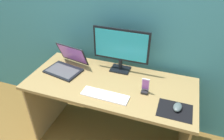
{
  "coord_description": "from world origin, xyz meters",
  "views": [
    {
      "loc": [
        0.5,
        -1.36,
        1.81
      ],
      "look_at": [
        0.02,
        -0.02,
        0.87
      ],
      "focal_mm": 33.34,
      "sensor_mm": 36.0,
      "label": 1
    }
  ],
  "objects_px": {
    "monitor": "(121,48)",
    "mouse": "(178,107)",
    "keyboard_external": "(105,95)",
    "phone_in_dock": "(145,88)",
    "laptop": "(66,65)"
  },
  "relations": [
    {
      "from": "monitor",
      "to": "keyboard_external",
      "type": "bearing_deg",
      "value": -90.17
    },
    {
      "from": "laptop",
      "to": "keyboard_external",
      "type": "bearing_deg",
      "value": -26.88
    },
    {
      "from": "laptop",
      "to": "phone_in_dock",
      "type": "relative_size",
      "value": 2.64
    },
    {
      "from": "monitor",
      "to": "phone_in_dock",
      "type": "relative_size",
      "value": 3.69
    },
    {
      "from": "keyboard_external",
      "to": "phone_in_dock",
      "type": "relative_size",
      "value": 2.77
    },
    {
      "from": "monitor",
      "to": "phone_in_dock",
      "type": "bearing_deg",
      "value": -41.5
    },
    {
      "from": "laptop",
      "to": "phone_in_dock",
      "type": "distance_m",
      "value": 0.78
    },
    {
      "from": "monitor",
      "to": "laptop",
      "type": "distance_m",
      "value": 0.54
    },
    {
      "from": "monitor",
      "to": "mouse",
      "type": "height_order",
      "value": "monitor"
    },
    {
      "from": "laptop",
      "to": "keyboard_external",
      "type": "xyz_separation_m",
      "value": [
        0.48,
        -0.25,
        -0.04
      ]
    },
    {
      "from": "mouse",
      "to": "laptop",
      "type": "bearing_deg",
      "value": 176.02
    },
    {
      "from": "mouse",
      "to": "phone_in_dock",
      "type": "distance_m",
      "value": 0.29
    },
    {
      "from": "laptop",
      "to": "mouse",
      "type": "distance_m",
      "value": 1.06
    },
    {
      "from": "mouse",
      "to": "monitor",
      "type": "bearing_deg",
      "value": 153.95
    },
    {
      "from": "keyboard_external",
      "to": "mouse",
      "type": "height_order",
      "value": "mouse"
    }
  ]
}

